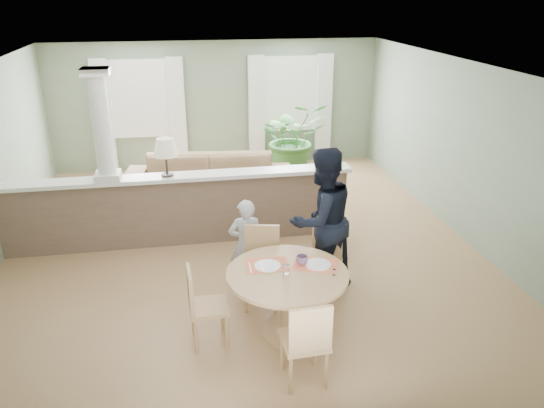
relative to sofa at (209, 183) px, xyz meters
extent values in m
plane|color=tan|center=(0.37, -1.64, -0.44)|extent=(8.00, 8.00, 0.00)
cube|color=gray|center=(0.37, 2.36, 0.91)|extent=(7.00, 0.02, 2.70)
cube|color=gray|center=(3.87, -1.64, 0.91)|extent=(0.02, 8.00, 2.70)
cube|color=gray|center=(0.37, -5.64, 0.91)|extent=(7.00, 0.02, 2.70)
cube|color=white|center=(0.37, -1.64, 2.26)|extent=(7.00, 8.00, 0.02)
cube|color=white|center=(-1.23, 2.33, 1.11)|extent=(1.10, 0.02, 1.50)
cube|color=white|center=(-1.23, 2.31, 1.11)|extent=(1.22, 0.04, 1.62)
cube|color=white|center=(1.97, 2.33, 1.11)|extent=(1.10, 0.02, 1.50)
cube|color=white|center=(1.97, 2.31, 1.11)|extent=(1.22, 0.04, 1.62)
cube|color=silver|center=(-1.98, 2.24, 0.81)|extent=(0.35, 0.10, 2.30)
cube|color=silver|center=(-0.48, 2.24, 0.81)|extent=(0.35, 0.10, 2.30)
cube|color=silver|center=(1.22, 2.24, 0.81)|extent=(0.35, 0.10, 2.30)
cube|color=silver|center=(2.72, 2.24, 0.81)|extent=(0.35, 0.10, 2.30)
cube|color=#765B4C|center=(-0.53, -1.44, 0.08)|extent=(5.20, 0.22, 1.05)
cube|color=white|center=(-0.53, -1.44, 0.64)|extent=(5.32, 0.36, 0.06)
cube|color=white|center=(-1.53, -1.44, 0.72)|extent=(0.36, 0.36, 0.10)
cylinder|color=white|center=(-1.53, -1.44, 1.46)|extent=(0.26, 0.26, 1.39)
cube|color=white|center=(-1.53, -1.44, 2.21)|extent=(0.38, 0.38, 0.10)
cylinder|color=black|center=(-0.68, -1.44, 0.68)|extent=(0.18, 0.18, 0.03)
cylinder|color=black|center=(-0.68, -1.44, 0.84)|extent=(0.03, 0.03, 0.28)
cone|color=beige|center=(-0.68, -1.44, 1.11)|extent=(0.36, 0.36, 0.26)
imported|color=#806046|center=(0.00, 0.00, 0.00)|extent=(3.14, 1.54, 0.88)
imported|color=#2C5E25|center=(1.89, 1.56, 0.33)|extent=(1.50, 1.33, 1.55)
cylinder|color=tan|center=(0.60, -4.08, -0.42)|extent=(0.57, 0.57, 0.04)
cylinder|color=tan|center=(0.60, -4.08, -0.03)|extent=(0.15, 0.15, 0.73)
cylinder|color=tan|center=(0.60, -4.08, 0.35)|extent=(1.35, 1.35, 0.04)
cube|color=#DC3141|center=(0.41, -3.88, 0.38)|extent=(0.49, 0.36, 0.01)
cube|color=#DC3141|center=(0.95, -3.96, 0.38)|extent=(0.57, 0.50, 0.01)
cylinder|color=white|center=(0.41, -3.91, 0.39)|extent=(0.29, 0.29, 0.01)
cylinder|color=white|center=(0.97, -3.98, 0.39)|extent=(0.29, 0.29, 0.01)
cylinder|color=white|center=(0.57, -4.10, 0.43)|extent=(0.08, 0.08, 0.10)
cube|color=silver|center=(0.34, -3.96, 0.39)|extent=(0.02, 0.20, 0.00)
cube|color=silver|center=(0.21, -3.91, 0.38)|extent=(0.02, 0.24, 0.00)
cylinder|color=white|center=(1.08, -4.22, 0.41)|extent=(0.04, 0.04, 0.07)
cylinder|color=silver|center=(1.08, -4.22, 0.45)|extent=(0.04, 0.04, 0.01)
imported|color=#2875BB|center=(0.80, -3.92, 0.43)|extent=(0.14, 0.14, 0.11)
cube|color=tan|center=(0.41, -3.40, 0.04)|extent=(0.54, 0.54, 0.05)
cylinder|color=tan|center=(0.19, -3.54, -0.21)|extent=(0.04, 0.04, 0.46)
cylinder|color=tan|center=(0.55, -3.62, -0.21)|extent=(0.04, 0.04, 0.46)
cylinder|color=tan|center=(0.28, -3.18, -0.21)|extent=(0.04, 0.04, 0.46)
cylinder|color=tan|center=(0.63, -3.26, -0.21)|extent=(0.04, 0.04, 0.46)
cube|color=tan|center=(0.46, -3.20, 0.31)|extent=(0.43, 0.14, 0.50)
cube|color=tan|center=(1.21, -3.34, 0.01)|extent=(0.58, 0.58, 0.05)
cylinder|color=tan|center=(0.98, -3.40, -0.23)|extent=(0.04, 0.04, 0.43)
cylinder|color=tan|center=(1.27, -3.57, -0.23)|extent=(0.04, 0.04, 0.43)
cylinder|color=tan|center=(1.15, -3.10, -0.23)|extent=(0.04, 0.04, 0.43)
cylinder|color=tan|center=(1.45, -3.27, -0.23)|extent=(0.04, 0.04, 0.43)
cube|color=tan|center=(1.31, -3.17, 0.26)|extent=(0.37, 0.24, 0.46)
cube|color=tan|center=(0.61, -4.84, 0.03)|extent=(0.46, 0.46, 0.05)
cylinder|color=tan|center=(0.78, -4.65, -0.21)|extent=(0.04, 0.04, 0.45)
cylinder|color=tan|center=(0.43, -4.67, -0.21)|extent=(0.04, 0.04, 0.45)
cylinder|color=tan|center=(0.80, -5.01, -0.21)|extent=(0.04, 0.04, 0.45)
cylinder|color=tan|center=(0.44, -5.02, -0.21)|extent=(0.04, 0.04, 0.45)
cube|color=tan|center=(0.62, -5.04, 0.30)|extent=(0.42, 0.06, 0.48)
cube|color=tan|center=(-0.27, -4.04, 0.01)|extent=(0.44, 0.44, 0.05)
cylinder|color=tan|center=(-0.10, -4.20, -0.23)|extent=(0.04, 0.04, 0.43)
cylinder|color=tan|center=(-0.11, -3.86, -0.23)|extent=(0.04, 0.04, 0.43)
cylinder|color=tan|center=(-0.43, -4.21, -0.23)|extent=(0.04, 0.04, 0.43)
cylinder|color=tan|center=(-0.45, -3.88, -0.23)|extent=(0.04, 0.04, 0.43)
cube|color=tan|center=(-0.46, -4.05, 0.25)|extent=(0.06, 0.40, 0.46)
imported|color=#AAAAAF|center=(0.29, -2.93, 0.18)|extent=(0.45, 0.30, 1.24)
imported|color=black|center=(1.25, -3.08, 0.51)|extent=(1.13, 1.02, 1.91)
camera|label=1|loc=(-0.46, -9.04, 3.26)|focal=35.00mm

